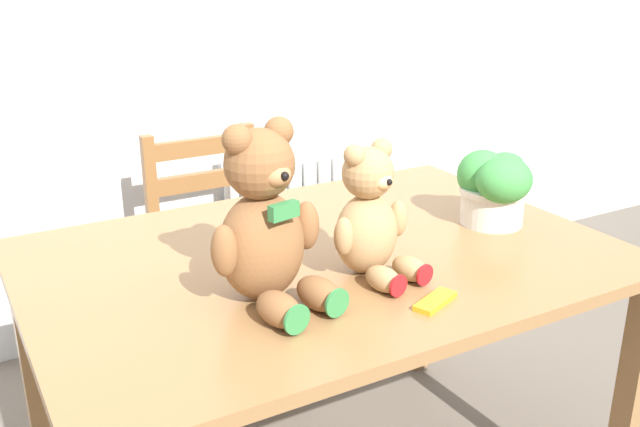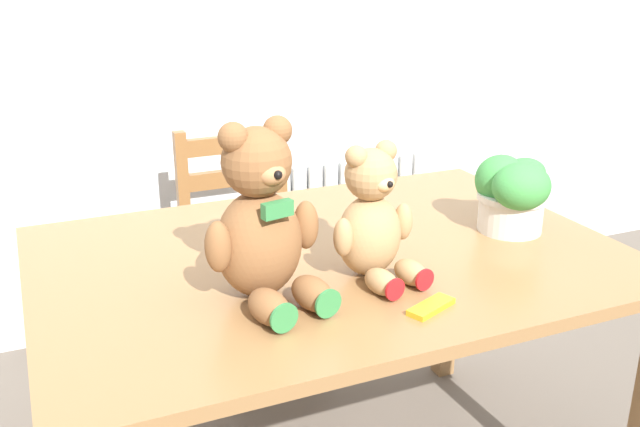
% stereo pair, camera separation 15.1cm
% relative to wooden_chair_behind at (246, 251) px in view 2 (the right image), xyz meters
% --- Properties ---
extents(radiator, '(0.78, 0.10, 0.61)m').
position_rel_wooden_chair_behind_xyz_m(radiator, '(0.57, 0.37, -0.17)').
color(radiator, white).
rests_on(radiator, ground_plane).
extents(dining_table, '(1.39, 0.97, 0.75)m').
position_rel_wooden_chair_behind_xyz_m(dining_table, '(-0.03, -0.79, 0.22)').
color(dining_table, olive).
rests_on(dining_table, ground_plane).
extents(wooden_chair_behind, '(0.40, 0.39, 0.86)m').
position_rel_wooden_chair_behind_xyz_m(wooden_chair_behind, '(0.00, 0.00, 0.00)').
color(wooden_chair_behind, brown).
rests_on(wooden_chair_behind, ground_plane).
extents(teddy_bear_left, '(0.27, 0.29, 0.38)m').
position_rel_wooden_chair_behind_xyz_m(teddy_bear_left, '(-0.25, -0.94, 0.47)').
color(teddy_bear_left, brown).
rests_on(teddy_bear_left, dining_table).
extents(teddy_bear_right, '(0.21, 0.23, 0.30)m').
position_rel_wooden_chair_behind_xyz_m(teddy_bear_right, '(0.00, -0.94, 0.44)').
color(teddy_bear_right, tan).
rests_on(teddy_bear_right, dining_table).
extents(potted_plant, '(0.19, 0.21, 0.20)m').
position_rel_wooden_chair_behind_xyz_m(potted_plant, '(0.45, -0.85, 0.42)').
color(potted_plant, beige).
rests_on(potted_plant, dining_table).
extents(chocolate_bar, '(0.12, 0.08, 0.01)m').
position_rel_wooden_chair_behind_xyz_m(chocolate_bar, '(0.04, -1.14, 0.32)').
color(chocolate_bar, gold).
rests_on(chocolate_bar, dining_table).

